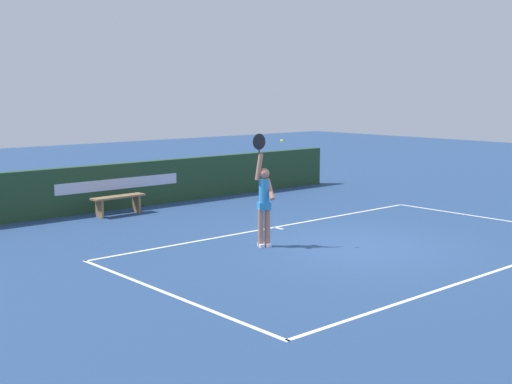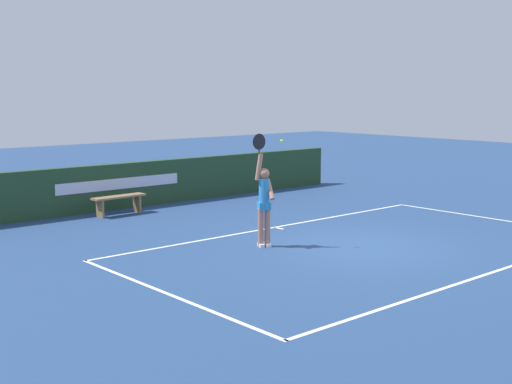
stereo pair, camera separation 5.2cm
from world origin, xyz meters
TOP-DOWN VIEW (x-y plane):
  - ground_plane at (0.00, 0.00)m, footprint 60.00×60.00m
  - court_lines at (0.00, -0.11)m, footprint 10.19×5.78m
  - back_wall at (-0.00, 7.55)m, footprint 13.15×0.26m
  - tennis_player at (-1.57, 1.35)m, footprint 0.45×0.46m
  - tennis_ball at (-1.34, 1.05)m, footprint 0.07×0.07m
  - courtside_bench_near at (-2.01, 6.71)m, footprint 1.53×0.42m

SIDE VIEW (x-z plane):
  - ground_plane at x=0.00m, z-range 0.00..0.00m
  - court_lines at x=0.00m, z-range 0.00..0.00m
  - courtside_bench_near at x=-2.01m, z-range 0.13..0.65m
  - back_wall at x=0.00m, z-range 0.00..1.29m
  - tennis_player at x=-1.57m, z-range -0.21..2.22m
  - tennis_ball at x=-1.34m, z-range 2.24..2.30m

